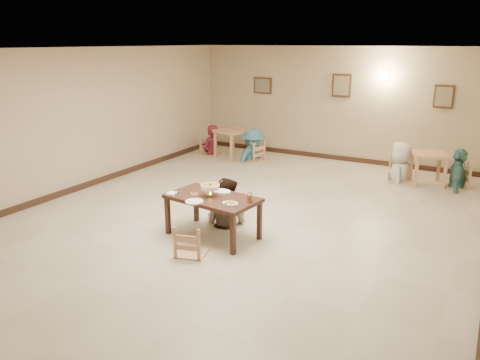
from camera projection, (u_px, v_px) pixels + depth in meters
The scene contains 31 objects.
floor at pixel (248, 216), 8.66m from camera, with size 10.00×10.00×0.00m, color #C1B39F.
ceiling at pixel (249, 48), 7.81m from camera, with size 10.00×10.00×0.00m, color silver.
wall_back at pixel (337, 104), 12.42m from camera, with size 10.00×10.00×0.00m, color tan.
wall_left at pixel (86, 119), 10.10m from camera, with size 10.00×10.00×0.00m, color tan.
baseboard_back at pixel (334, 157), 12.81m from camera, with size 8.00×0.06×0.12m, color #321D15.
baseboard_left at pixel (93, 183), 10.49m from camera, with size 0.06×10.00×0.12m, color #321D15.
picture_a at pixel (263, 86), 13.30m from camera, with size 0.55×0.04×0.45m.
picture_b at pixel (341, 86), 12.20m from camera, with size 0.50×0.04×0.60m.
picture_c at pixel (444, 97), 11.07m from camera, with size 0.45×0.04×0.55m.
wall_sconce at pixel (385, 75), 11.60m from camera, with size 0.16×0.05×0.22m, color #FFD88C.
main_table at pixel (213, 201), 7.61m from camera, with size 1.58×1.01×0.70m.
chair_far at pixel (226, 196), 8.24m from camera, with size 0.47×0.47×1.01m.
chair_near at pixel (191, 225), 7.00m from camera, with size 0.44×0.44×0.94m.
main_diner at pixel (226, 178), 8.09m from camera, with size 0.82×0.64×1.68m, color gray.
curry_warmer at pixel (210, 187), 7.55m from camera, with size 0.34×0.31×0.28m.
rice_plate_far at pixel (222, 191), 7.80m from camera, with size 0.32×0.32×0.07m.
rice_plate_near at pixel (194, 201), 7.31m from camera, with size 0.29×0.29×0.06m.
fried_plate at pixel (230, 203), 7.22m from camera, with size 0.25×0.25×0.06m.
chili_dish at pixel (194, 194), 7.69m from camera, with size 0.11×0.11×0.02m.
napkin_cutlery at pixel (172, 194), 7.68m from camera, with size 0.19×0.27×0.03m.
drink_glass at pixel (250, 198), 7.29m from camera, with size 0.08×0.08×0.16m.
bg_table_left at pixel (232, 135), 12.84m from camera, with size 0.98×0.98×0.78m.
bg_table_right at pixel (429, 159), 10.46m from camera, with size 0.92×0.92×0.72m.
bg_chair_ll at pixel (211, 137), 13.17m from camera, with size 0.49×0.49×1.05m.
bg_chair_lr at pixel (253, 142), 12.53m from camera, with size 0.49×0.49×1.05m.
bg_chair_rl at pixel (400, 159), 10.83m from camera, with size 0.46×0.46×0.97m.
bg_chair_rr at pixel (459, 166), 10.23m from camera, with size 0.47×0.47×1.00m.
bg_diner_a at pixel (211, 125), 13.07m from camera, with size 0.63×0.41×1.73m, color maroon.
bg_diner_b at pixel (253, 129), 12.43m from camera, with size 1.13×0.65×1.74m, color teal.
bg_diner_c at pixel (402, 142), 10.72m from camera, with size 0.87×0.57×1.78m, color silver.
bg_diner_d at pixel (461, 148), 10.12m from camera, with size 1.04×0.43×1.77m, color teal.
Camera 1 is at (3.81, -7.16, 3.12)m, focal length 35.00 mm.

